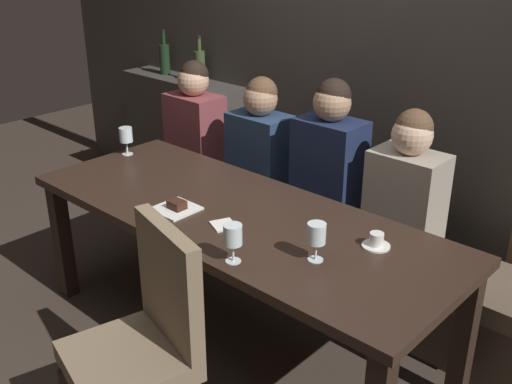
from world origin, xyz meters
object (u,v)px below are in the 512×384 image
at_px(chair_near_side, 146,332).
at_px(diner_near_end, 407,185).
at_px(banquette_bench, 321,252).
at_px(wine_bottle_dark_red, 165,58).
at_px(wine_glass_near_right, 233,236).
at_px(espresso_cup, 376,241).
at_px(wine_glass_end_right, 126,135).
at_px(dining_table, 236,228).
at_px(wine_bottle_pale_label, 200,65).
at_px(dessert_plate, 176,207).
at_px(diner_bearded, 260,143).
at_px(wine_glass_end_left, 316,235).
at_px(diner_redhead, 195,122).
at_px(diner_far_end, 329,157).

distance_m(chair_near_side, diner_near_end, 1.48).
relative_size(banquette_bench, wine_bottle_dark_red, 7.67).
xyz_separation_m(wine_glass_near_right, espresso_cup, (0.36, 0.49, -0.09)).
relative_size(chair_near_side, wine_glass_end_right, 5.98).
height_order(dining_table, wine_glass_near_right, wine_glass_near_right).
bearing_deg(wine_bottle_pale_label, dessert_plate, -46.74).
bearing_deg(diner_bearded, wine_glass_near_right, -52.64).
bearing_deg(wine_glass_end_left, banquette_bench, 124.50).
bearing_deg(wine_glass_end_left, diner_near_end, 94.02).
height_order(wine_glass_end_right, dessert_plate, wine_glass_end_right).
bearing_deg(wine_glass_end_right, wine_bottle_dark_red, 129.00).
xyz_separation_m(diner_redhead, wine_glass_end_right, (0.02, -0.55, 0.05)).
bearing_deg(wine_glass_end_left, wine_glass_end_right, 171.52).
relative_size(dining_table, banquette_bench, 0.88).
distance_m(banquette_bench, wine_bottle_dark_red, 1.98).
height_order(dining_table, wine_bottle_pale_label, wine_bottle_pale_label).
xyz_separation_m(chair_near_side, dessert_plate, (-0.44, 0.54, 0.20)).
distance_m(chair_near_side, diner_far_end, 1.44).
distance_m(banquette_bench, wine_bottle_pale_label, 1.65).
xyz_separation_m(dining_table, diner_bearded, (-0.46, 0.68, 0.15)).
xyz_separation_m(banquette_bench, diner_redhead, (-1.03, -0.02, 0.58)).
xyz_separation_m(diner_bearded, wine_bottle_pale_label, (-0.91, 0.37, 0.27)).
relative_size(wine_glass_end_left, wine_glass_end_right, 1.00).
xyz_separation_m(wine_bottle_dark_red, dessert_plate, (1.54, -1.23, -0.32)).
bearing_deg(dessert_plate, diner_near_end, 51.19).
relative_size(chair_near_side, diner_bearded, 1.32).
xyz_separation_m(dining_table, dessert_plate, (-0.22, -0.18, 0.10)).
xyz_separation_m(diner_far_end, dessert_plate, (-0.26, -0.86, -0.08)).
xyz_separation_m(dining_table, diner_near_end, (0.50, 0.71, 0.14)).
distance_m(banquette_bench, wine_glass_end_left, 1.16).
xyz_separation_m(wine_bottle_pale_label, wine_glass_end_right, (0.36, -0.92, -0.21)).
xyz_separation_m(diner_far_end, wine_glass_end_left, (0.51, -0.79, 0.02)).
bearing_deg(wine_glass_near_right, diner_redhead, 142.96).
relative_size(banquette_bench, wine_glass_end_right, 15.24).
bearing_deg(wine_glass_end_left, diner_far_end, 123.11).
bearing_deg(chair_near_side, diner_redhead, 131.83).
xyz_separation_m(chair_near_side, wine_bottle_pale_label, (-1.60, 1.77, 0.51)).
bearing_deg(diner_near_end, espresso_cup, -72.34).
relative_size(dining_table, diner_near_end, 3.00).
height_order(diner_far_end, espresso_cup, diner_far_end).
height_order(diner_redhead, diner_far_end, diner_far_end).
xyz_separation_m(diner_near_end, wine_glass_end_left, (0.06, -0.82, 0.06)).
relative_size(diner_redhead, wine_glass_end_right, 4.62).
xyz_separation_m(diner_redhead, dessert_plate, (0.81, -0.86, -0.05)).
xyz_separation_m(diner_far_end, espresso_cup, (0.63, -0.53, -0.07)).
distance_m(dining_table, wine_glass_near_right, 0.51).
relative_size(dining_table, espresso_cup, 18.33).
xyz_separation_m(dining_table, wine_glass_near_right, (0.32, -0.34, 0.20)).
relative_size(dining_table, wine_bottle_dark_red, 6.75).
bearing_deg(wine_bottle_pale_label, wine_glass_end_left, -30.96).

